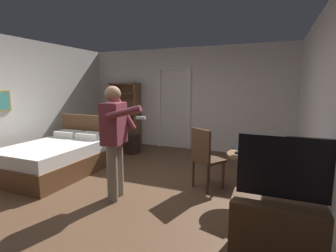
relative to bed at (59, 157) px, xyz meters
The scene contains 14 objects.
ground_plane 1.69m from the bed, 14.71° to the right, with size 6.90×6.90×0.00m, color brown.
wall_back 3.36m from the bed, 59.89° to the left, with size 5.54×0.12×2.61m, color silver.
wall_right 4.45m from the bed, ahead, with size 0.12×6.51×2.61m, color silver.
doorway_frame 3.14m from the bed, 63.89° to the left, with size 0.93×0.08×2.13m.
bed is the anchor object (origin of this frame).
bookshelf 2.62m from the bed, 91.40° to the left, with size 0.82×0.32×1.73m.
tv_flatscreen 4.10m from the bed, 15.21° to the right, with size 1.09×0.40×1.20m.
side_table 3.50m from the bed, ahead, with size 0.66×0.66×0.70m.
laptop 3.48m from the bed, ahead, with size 0.40×0.41×0.16m.
bottle_on_table 3.67m from the bed, ahead, with size 0.06×0.06×0.23m.
wooden_chair 2.81m from the bed, ahead, with size 0.58×0.58×0.99m.
person_blue_shirt 1.87m from the bed, 18.33° to the right, with size 0.75×0.58×1.65m.
suitcase_dark 1.79m from the bed, 74.77° to the left, with size 0.53×0.31×0.48m, color black.
suitcase_small 1.94m from the bed, 80.81° to the left, with size 0.55×0.39×0.38m, color #1E2D38.
Camera 1 is at (2.13, -3.14, 1.65)m, focal length 27.13 mm.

